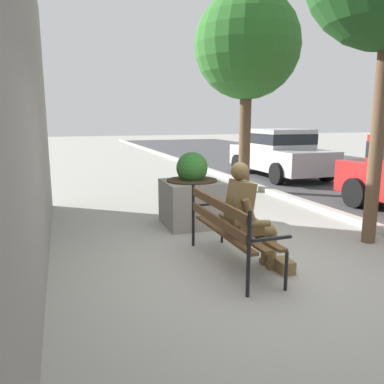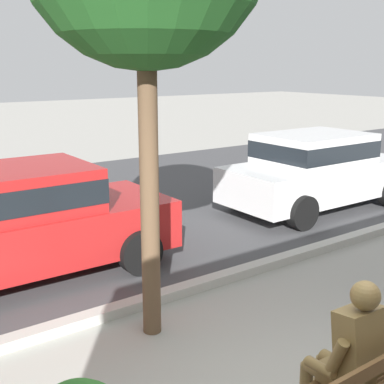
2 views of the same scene
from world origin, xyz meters
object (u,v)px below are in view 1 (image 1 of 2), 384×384
at_px(concrete_planter, 192,196).
at_px(parked_car_silver, 278,151).
at_px(park_bench, 228,225).
at_px(street_tree_near_bench, 247,46).
at_px(bronze_statue_seated, 251,218).

distance_m(concrete_planter, parked_car_silver, 6.54).
distance_m(park_bench, concrete_planter, 2.00).
relative_size(park_bench, parked_car_silver, 0.44).
bearing_deg(street_tree_near_bench, park_bench, -28.91).
xyz_separation_m(bronze_statue_seated, parked_car_silver, (-6.82, 4.60, 0.17)).
xyz_separation_m(park_bench, concrete_planter, (-1.99, 0.20, -0.02)).
relative_size(park_bench, bronze_statue_seated, 1.32).
bearing_deg(parked_car_silver, street_tree_near_bench, -48.72).
bearing_deg(street_tree_near_bench, concrete_planter, -41.69).
height_order(bronze_statue_seated, parked_car_silver, parked_car_silver).
height_order(park_bench, parked_car_silver, parked_car_silver).
bearing_deg(bronze_statue_seated, parked_car_silver, 146.00).
bearing_deg(concrete_planter, street_tree_near_bench, 138.31).
relative_size(street_tree_near_bench, parked_car_silver, 1.21).
distance_m(concrete_planter, street_tree_near_bench, 4.73).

